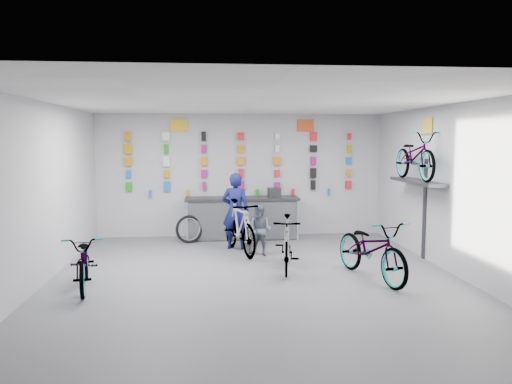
{
  "coord_description": "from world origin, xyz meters",
  "views": [
    {
      "loc": [
        -0.77,
        -8.24,
        2.37
      ],
      "look_at": [
        0.13,
        1.4,
        1.35
      ],
      "focal_mm": 35.0,
      "sensor_mm": 36.0,
      "label": 1
    }
  ],
  "objects": [
    {
      "name": "wall_left",
      "position": [
        -3.5,
        0.0,
        1.5
      ],
      "size": [
        0.0,
        8.0,
        8.0
      ],
      "primitive_type": "plane",
      "rotation": [
        1.57,
        0.0,
        1.57
      ],
      "color": "#BBBBBE",
      "rests_on": "floor"
    },
    {
      "name": "wall_front",
      "position": [
        0.0,
        -4.0,
        1.5
      ],
      "size": [
        7.0,
        0.0,
        7.0
      ],
      "primitive_type": "plane",
      "rotation": [
        -1.57,
        0.0,
        0.0
      ],
      "color": "#BBBBBE",
      "rests_on": "floor"
    },
    {
      "name": "register",
      "position": [
        0.78,
        3.55,
        1.11
      ],
      "size": [
        0.31,
        0.32,
        0.22
      ],
      "primitive_type": "cube",
      "rotation": [
        0.0,
        0.0,
        0.09
      ],
      "color": "black",
      "rests_on": "counter"
    },
    {
      "name": "wall_bracket",
      "position": [
        3.33,
        1.2,
        1.46
      ],
      "size": [
        0.39,
        1.9,
        2.0
      ],
      "color": "#333338",
      "rests_on": "wall_right"
    },
    {
      "name": "bike_wall",
      "position": [
        3.25,
        1.2,
        2.05
      ],
      "size": [
        0.63,
        1.8,
        0.95
      ],
      "primitive_type": "imported",
      "color": "gray",
      "rests_on": "wall_bracket"
    },
    {
      "name": "ceiling",
      "position": [
        0.0,
        0.0,
        3.0
      ],
      "size": [
        8.0,
        8.0,
        0.0
      ],
      "primitive_type": "plane",
      "rotation": [
        3.14,
        0.0,
        0.0
      ],
      "color": "white",
      "rests_on": "wall_back"
    },
    {
      "name": "counter",
      "position": [
        0.0,
        3.54,
        0.49
      ],
      "size": [
        2.7,
        0.66,
        1.0
      ],
      "color": "black",
      "rests_on": "floor"
    },
    {
      "name": "customer",
      "position": [
        0.25,
        1.77,
        0.53
      ],
      "size": [
        0.64,
        0.6,
        1.05
      ],
      "primitive_type": "imported",
      "rotation": [
        0.0,
        0.0,
        -0.53
      ],
      "color": "slate",
      "rests_on": "floor"
    },
    {
      "name": "bike_service",
      "position": [
        -0.16,
        1.99,
        0.56
      ],
      "size": [
        1.01,
        1.94,
        1.12
      ],
      "primitive_type": "imported",
      "rotation": [
        0.0,
        0.0,
        0.27
      ],
      "color": "gray",
      "rests_on": "floor"
    },
    {
      "name": "sign_right",
      "position": [
        1.6,
        3.98,
        2.72
      ],
      "size": [
        0.42,
        0.02,
        0.3
      ],
      "primitive_type": "cube",
      "color": "#E45425",
      "rests_on": "wall_back"
    },
    {
      "name": "sign_side",
      "position": [
        3.48,
        1.2,
        2.65
      ],
      "size": [
        0.02,
        0.4,
        0.3
      ],
      "primitive_type": "cube",
      "color": "yellow",
      "rests_on": "wall_right"
    },
    {
      "name": "bike_right",
      "position": [
        1.97,
        -0.14,
        0.53
      ],
      "size": [
        1.2,
        2.12,
        1.05
      ],
      "primitive_type": "imported",
      "rotation": [
        0.0,
        0.0,
        0.27
      ],
      "color": "gray",
      "rests_on": "floor"
    },
    {
      "name": "wall_back",
      "position": [
        0.0,
        4.0,
        1.5
      ],
      "size": [
        7.0,
        0.0,
        7.0
      ],
      "primitive_type": "plane",
      "rotation": [
        1.57,
        0.0,
        0.0
      ],
      "color": "#BBBBBE",
      "rests_on": "floor"
    },
    {
      "name": "clerk",
      "position": [
        -0.21,
        2.46,
        0.83
      ],
      "size": [
        0.7,
        0.56,
        1.66
      ],
      "primitive_type": "imported",
      "rotation": [
        0.0,
        0.0,
        2.85
      ],
      "color": "#0F134B",
      "rests_on": "floor"
    },
    {
      "name": "bike_left",
      "position": [
        -2.77,
        -0.23,
        0.45
      ],
      "size": [
        0.91,
        1.79,
        0.9
      ],
      "primitive_type": "imported",
      "rotation": [
        0.0,
        0.0,
        0.19
      ],
      "color": "gray",
      "rests_on": "floor"
    },
    {
      "name": "sign_left",
      "position": [
        -1.5,
        3.98,
        2.72
      ],
      "size": [
        0.42,
        0.02,
        0.3
      ],
      "primitive_type": "cube",
      "color": "yellow",
      "rests_on": "wall_back"
    },
    {
      "name": "bike_center",
      "position": [
        0.62,
        0.57,
        0.5
      ],
      "size": [
        0.74,
        1.71,
        0.99
      ],
      "primitive_type": "imported",
      "rotation": [
        0.0,
        0.0,
        -0.17
      ],
      "color": "gray",
      "rests_on": "floor"
    },
    {
      "name": "floor",
      "position": [
        0.0,
        0.0,
        0.0
      ],
      "size": [
        8.0,
        8.0,
        0.0
      ],
      "primitive_type": "plane",
      "color": "#56565C",
      "rests_on": "ground"
    },
    {
      "name": "wall_right",
      "position": [
        3.5,
        0.0,
        1.5
      ],
      "size": [
        0.0,
        8.0,
        8.0
      ],
      "primitive_type": "plane",
      "rotation": [
        1.57,
        0.0,
        -1.57
      ],
      "color": "#BBBBBE",
      "rests_on": "floor"
    },
    {
      "name": "merch_wall",
      "position": [
        -0.13,
        3.93,
        1.79
      ],
      "size": [
        5.57,
        0.08,
        1.57
      ],
      "color": "#189613",
      "rests_on": "wall_back"
    },
    {
      "name": "spare_wheel",
      "position": [
        -1.25,
        3.17,
        0.32
      ],
      "size": [
        0.66,
        0.37,
        0.65
      ],
      "rotation": [
        0.0,
        0.0,
        0.35
      ],
      "color": "black",
      "rests_on": "floor"
    }
  ]
}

